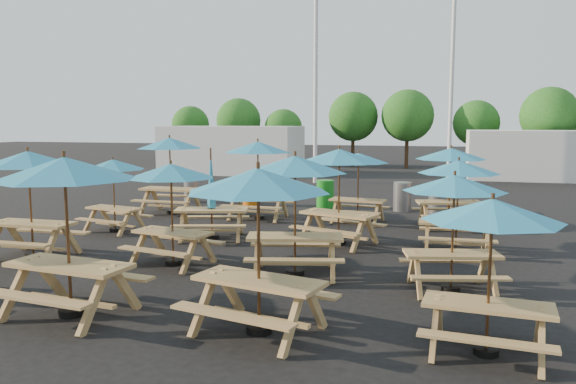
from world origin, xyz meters
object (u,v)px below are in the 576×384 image
(picnic_unit_2, at_px, (113,169))
(waste_bin_5, at_px, (442,198))
(picnic_unit_7, at_px, (258,152))
(picnic_unit_10, at_px, (339,162))
(picnic_unit_6, at_px, (211,202))
(waste_bin_0, at_px, (192,189))
(waste_bin_2, at_px, (325,194))
(picnic_unit_13, at_px, (454,191))
(waste_bin_1, at_px, (251,192))
(picnic_unit_3, at_px, (170,148))
(picnic_unit_15, at_px, (451,159))
(picnic_unit_14, at_px, (458,173))
(waste_bin_3, at_px, (402,197))
(picnic_unit_8, at_px, (258,191))
(picnic_unit_5, at_px, (171,177))
(picnic_unit_11, at_px, (358,162))
(picnic_unit_1, at_px, (28,165))
(picnic_unit_12, at_px, (492,220))
(picnic_unit_4, at_px, (65,178))
(picnic_unit_9, at_px, (295,172))
(waste_bin_4, at_px, (438,199))

(picnic_unit_2, relative_size, waste_bin_5, 2.06)
(picnic_unit_7, bearing_deg, picnic_unit_10, -43.23)
(picnic_unit_6, xyz_separation_m, waste_bin_0, (-3.40, 6.10, -0.48))
(waste_bin_0, relative_size, waste_bin_2, 1.00)
(picnic_unit_13, bearing_deg, picnic_unit_2, 146.65)
(waste_bin_1, bearing_deg, waste_bin_0, 175.89)
(picnic_unit_3, height_order, picnic_unit_15, picnic_unit_3)
(waste_bin_2, bearing_deg, picnic_unit_14, -53.83)
(picnic_unit_10, relative_size, waste_bin_3, 2.66)
(picnic_unit_3, distance_m, picnic_unit_14, 9.70)
(picnic_unit_6, xyz_separation_m, picnic_unit_7, (0.21, 3.23, 1.14))
(picnic_unit_7, height_order, waste_bin_0, picnic_unit_7)
(picnic_unit_10, bearing_deg, picnic_unit_8, -70.93)
(picnic_unit_5, distance_m, waste_bin_3, 9.84)
(picnic_unit_14, bearing_deg, picnic_unit_11, 128.91)
(picnic_unit_1, height_order, picnic_unit_12, picnic_unit_1)
(picnic_unit_13, height_order, picnic_unit_14, picnic_unit_14)
(picnic_unit_4, distance_m, picnic_unit_9, 4.30)
(picnic_unit_12, bearing_deg, picnic_unit_2, 152.37)
(picnic_unit_1, bearing_deg, picnic_unit_14, 17.69)
(waste_bin_1, xyz_separation_m, waste_bin_5, (6.77, 0.22, 0.00))
(picnic_unit_14, bearing_deg, picnic_unit_15, 91.31)
(picnic_unit_5, xyz_separation_m, picnic_unit_13, (5.74, -0.41, -0.05))
(picnic_unit_8, height_order, picnic_unit_13, picnic_unit_8)
(picnic_unit_13, height_order, picnic_unit_15, picnic_unit_15)
(picnic_unit_2, height_order, picnic_unit_5, picnic_unit_5)
(picnic_unit_13, bearing_deg, picnic_unit_5, 162.85)
(picnic_unit_12, bearing_deg, picnic_unit_8, -173.68)
(picnic_unit_6, distance_m, picnic_unit_9, 4.26)
(picnic_unit_8, xyz_separation_m, picnic_unit_10, (0.06, 6.16, -0.01))
(picnic_unit_13, height_order, waste_bin_5, picnic_unit_13)
(picnic_unit_2, bearing_deg, waste_bin_4, 43.54)
(picnic_unit_9, xyz_separation_m, waste_bin_0, (-6.40, 8.93, -1.58))
(waste_bin_1, bearing_deg, picnic_unit_7, -66.60)
(picnic_unit_6, distance_m, waste_bin_3, 7.55)
(picnic_unit_3, bearing_deg, waste_bin_0, 101.73)
(picnic_unit_4, xyz_separation_m, picnic_unit_15, (5.86, 9.28, -0.18))
(picnic_unit_11, relative_size, picnic_unit_15, 0.89)
(waste_bin_2, bearing_deg, picnic_unit_4, -97.73)
(picnic_unit_2, height_order, waste_bin_3, picnic_unit_2)
(picnic_unit_2, distance_m, picnic_unit_12, 11.23)
(picnic_unit_5, bearing_deg, picnic_unit_12, -16.00)
(picnic_unit_11, xyz_separation_m, waste_bin_3, (1.16, 2.63, -1.35))
(picnic_unit_13, relative_size, waste_bin_5, 2.21)
(picnic_unit_11, bearing_deg, waste_bin_0, 166.06)
(picnic_unit_9, bearing_deg, waste_bin_5, 59.42)
(waste_bin_4, bearing_deg, picnic_unit_5, -122.63)
(picnic_unit_6, bearing_deg, waste_bin_0, 103.39)
(picnic_unit_9, relative_size, picnic_unit_15, 1.03)
(picnic_unit_6, xyz_separation_m, picnic_unit_11, (3.35, 3.42, 0.86))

